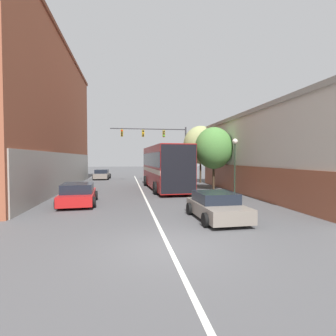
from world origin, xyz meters
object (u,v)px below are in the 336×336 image
parked_car_left_mid (78,194)px  traffic_signal_gantry (161,140)px  bus (165,165)px  street_tree_near (214,148)px  street_tree_far (201,145)px  hatchback_foreground (216,206)px  parked_car_left_near (102,175)px  street_lamp (235,159)px

parked_car_left_mid → traffic_signal_gantry: (6.91, 14.32, 4.25)m
bus → street_tree_near: bearing=-111.3°
parked_car_left_mid → street_tree_far: size_ratio=0.71×
hatchback_foreground → street_tree_near: 11.26m
street_tree_near → parked_car_left_near: bearing=127.5°
bus → parked_car_left_mid: 9.25m
street_lamp → street_tree_far: street_tree_far is taller
parked_car_left_mid → street_tree_far: (11.12, 12.20, 3.64)m
hatchback_foreground → parked_car_left_near: bearing=14.8°
hatchback_foreground → street_tree_far: 18.09m
parked_car_left_near → street_lamp: bearing=-147.6°
traffic_signal_gantry → parked_car_left_mid: bearing=-115.8°
bus → traffic_signal_gantry: (0.68, 7.64, 2.74)m
bus → street_tree_far: 7.68m
street_tree_near → street_lamp: bearing=-89.4°
street_lamp → street_tree_near: size_ratio=0.76×
traffic_signal_gantry → street_tree_far: 4.75m
bus → street_tree_far: size_ratio=1.66×
traffic_signal_gantry → bus: bearing=-95.1°
parked_car_left_mid → street_lamp: (10.32, 0.99, 2.10)m
street_tree_far → parked_car_left_mid: bearing=-132.3°
hatchback_foreground → street_tree_near: size_ratio=0.71×
street_tree_near → street_tree_far: street_tree_far is taller
bus → hatchback_foreground: (0.64, -11.67, -1.53)m
parked_car_left_mid → bus: bearing=-46.9°
parked_car_left_mid → street_tree_near: (10.27, 5.30, 3.02)m
street_tree_near → traffic_signal_gantry: bearing=110.4°
parked_car_left_near → parked_car_left_mid: bearing=-177.2°
parked_car_left_near → hatchback_foreground: bearing=-161.5°
traffic_signal_gantry → street_lamp: bearing=-75.7°
parked_car_left_near → street_tree_near: street_tree_near is taller
bus → street_tree_near: size_ratio=1.95×
hatchback_foreground → street_lamp: 7.23m
parked_car_left_near → street_tree_far: 13.80m
bus → street_tree_near: 4.53m
street_tree_far → street_tree_near: bearing=-97.0°
hatchback_foreground → parked_car_left_mid: (-6.87, 5.00, 0.02)m
hatchback_foreground → parked_car_left_near: parked_car_left_near is taller
hatchback_foreground → bus: bearing=1.3°
bus → hatchback_foreground: 11.79m
hatchback_foreground → parked_car_left_near: (-7.15, 24.06, 0.04)m
hatchback_foreground → parked_car_left_near: 25.10m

